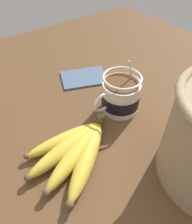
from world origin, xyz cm
name	(u,v)px	position (x,y,z in cm)	size (l,w,h in cm)	color
table	(108,121)	(0.00, 0.00, 1.47)	(128.07, 128.07, 2.94)	brown
coffee_mug	(120,96)	(-4.78, -0.79, 7.46)	(14.93, 10.39, 14.57)	white
banana_bunch	(74,151)	(14.06, 5.26, 4.78)	(23.16, 17.86, 4.14)	brown
napkin	(84,78)	(-5.11, -18.82, 3.24)	(17.29, 14.92, 0.60)	slate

